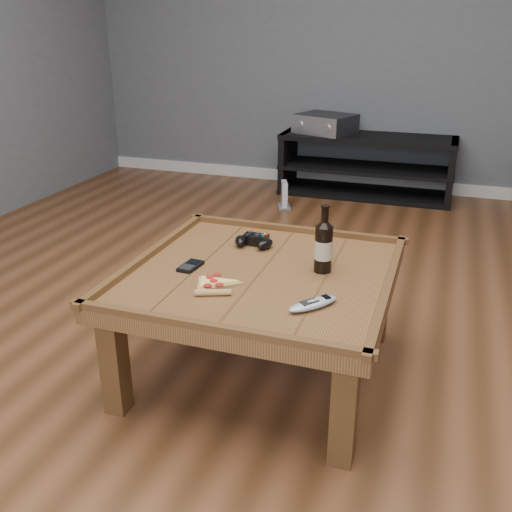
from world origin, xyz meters
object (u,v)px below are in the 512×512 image
(media_console, at_px, (366,166))
(game_console, at_px, (284,196))
(coffee_table, at_px, (261,285))
(smartphone, at_px, (190,266))
(game_controller, at_px, (254,241))
(pizza_slice, at_px, (214,285))
(av_receiver, at_px, (325,124))
(remote_control, at_px, (313,304))
(beer_bottle, at_px, (324,245))

(media_console, height_order, game_console, media_console)
(coffee_table, distance_m, smartphone, 0.29)
(game_controller, relative_size, game_console, 0.93)
(pizza_slice, xyz_separation_m, av_receiver, (-0.24, 2.93, 0.12))
(pizza_slice, height_order, remote_control, remote_control)
(av_receiver, bearing_deg, coffee_table, -61.79)
(media_console, height_order, game_controller, game_controller)
(remote_control, bearing_deg, coffee_table, 178.59)
(beer_bottle, relative_size, game_controller, 1.41)
(av_receiver, bearing_deg, media_console, 21.64)
(game_controller, xyz_separation_m, smartphone, (-0.16, -0.30, -0.02))
(game_console, bearing_deg, av_receiver, 50.72)
(beer_bottle, bearing_deg, game_console, 109.79)
(beer_bottle, relative_size, av_receiver, 0.50)
(coffee_table, bearing_deg, av_receiver, 97.41)
(game_controller, height_order, remote_control, game_controller)
(pizza_slice, distance_m, remote_control, 0.39)
(media_console, distance_m, game_controller, 2.51)
(media_console, distance_m, av_receiver, 0.49)
(beer_bottle, height_order, av_receiver, beer_bottle)
(remote_control, xyz_separation_m, av_receiver, (-0.62, 2.97, 0.11))
(beer_bottle, xyz_separation_m, pizza_slice, (-0.35, -0.27, -0.10))
(pizza_slice, xyz_separation_m, smartphone, (-0.15, 0.13, -0.00))
(coffee_table, xyz_separation_m, beer_bottle, (0.22, 0.08, 0.17))
(remote_control, height_order, av_receiver, av_receiver)
(smartphone, height_order, game_console, smartphone)
(beer_bottle, xyz_separation_m, game_controller, (-0.34, 0.17, -0.08))
(beer_bottle, bearing_deg, remote_control, -83.10)
(coffee_table, bearing_deg, game_controller, 114.89)
(game_controller, bearing_deg, remote_control, -50.73)
(coffee_table, distance_m, beer_bottle, 0.29)
(media_console, bearing_deg, remote_control, -84.97)
(beer_bottle, distance_m, game_controller, 0.39)
(beer_bottle, height_order, game_console, beer_bottle)
(game_controller, bearing_deg, av_receiver, 96.49)
(pizza_slice, bearing_deg, game_console, 78.54)
(beer_bottle, height_order, game_controller, beer_bottle)
(media_console, bearing_deg, game_controller, -92.63)
(coffee_table, xyz_separation_m, av_receiver, (-0.36, 2.74, 0.18))
(beer_bottle, xyz_separation_m, av_receiver, (-0.58, 2.66, 0.02))
(beer_bottle, height_order, smartphone, beer_bottle)
(game_controller, bearing_deg, media_console, 88.33)
(smartphone, bearing_deg, coffee_table, 16.98)
(game_controller, distance_m, pizza_slice, 0.43)
(coffee_table, height_order, pizza_slice, coffee_table)
(coffee_table, relative_size, av_receiver, 1.94)
(coffee_table, height_order, game_controller, game_controller)
(remote_control, height_order, game_console, remote_control)
(game_controller, bearing_deg, pizza_slice, -89.84)
(pizza_slice, bearing_deg, coffee_table, 35.46)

